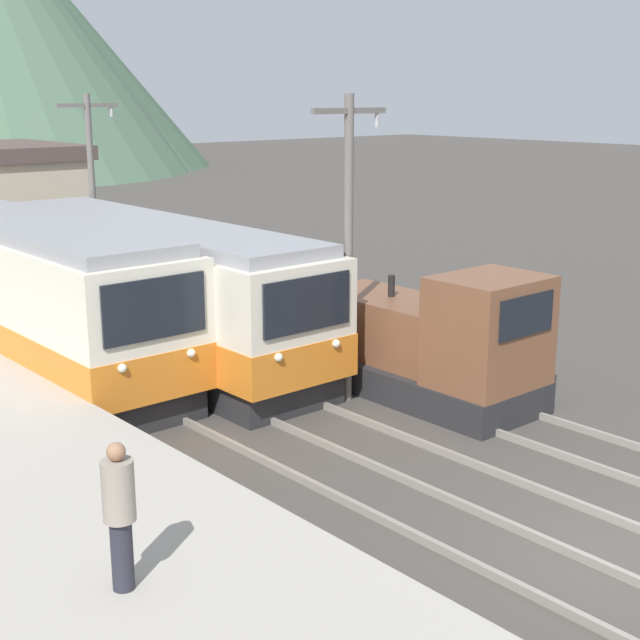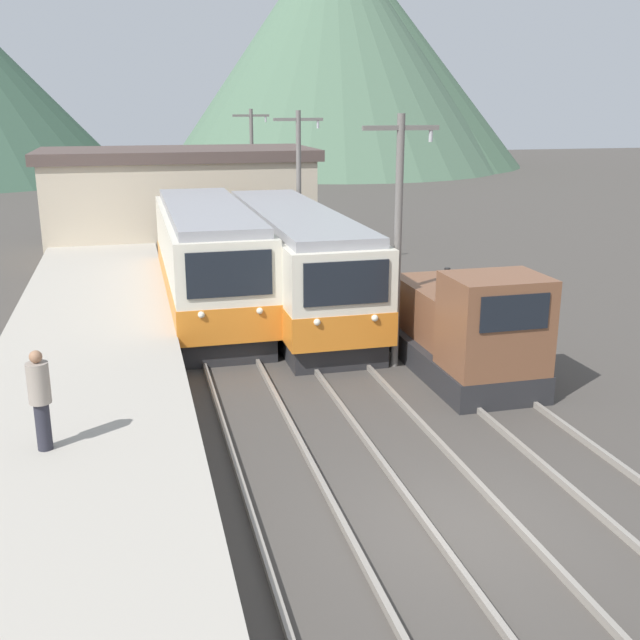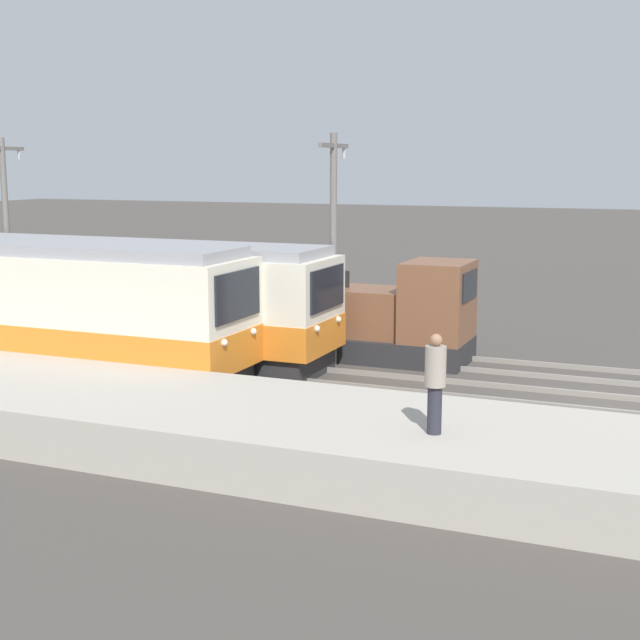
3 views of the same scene
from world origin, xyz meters
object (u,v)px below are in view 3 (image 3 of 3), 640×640
at_px(commuter_train_center, 132,305).
at_px(catenary_mast_mid, 334,241).
at_px(commuter_train_left, 59,317).
at_px(catenary_mast_far, 7,229).
at_px(shunting_locomotive, 385,319).
at_px(person_on_platform, 435,379).

height_order(commuter_train_center, catenary_mast_mid, catenary_mast_mid).
bearing_deg(commuter_train_left, commuter_train_center, -8.68).
bearing_deg(catenary_mast_far, shunting_locomotive, -83.33).
height_order(commuter_train_left, person_on_platform, commuter_train_left).
height_order(commuter_train_center, shunting_locomotive, commuter_train_center).
height_order(commuter_train_left, catenary_mast_far, catenary_mast_far).
bearing_deg(catenary_mast_far, catenary_mast_mid, -90.00).
bearing_deg(commuter_train_center, catenary_mast_far, 75.63).
xyz_separation_m(shunting_locomotive, catenary_mast_mid, (-1.49, 1.07, 2.42)).
distance_m(commuter_train_center, person_on_platform, 13.07).
distance_m(catenary_mast_far, person_on_platform, 19.02).
bearing_deg(person_on_platform, catenary_mast_far, 63.65).
distance_m(commuter_train_center, shunting_locomotive, 7.51).
bearing_deg(commuter_train_center, shunting_locomotive, -66.41).
height_order(catenary_mast_mid, catenary_mast_far, same).
bearing_deg(shunting_locomotive, commuter_train_left, 128.48).
distance_m(catenary_mast_mid, person_on_platform, 10.07).
distance_m(shunting_locomotive, person_on_platform, 10.79).
bearing_deg(person_on_platform, commuter_train_center, 58.11).
bearing_deg(catenary_mast_mid, shunting_locomotive, -35.57).
xyz_separation_m(catenary_mast_mid, person_on_platform, (-8.41, -5.29, -1.63)).
distance_m(commuter_train_center, catenary_mast_far, 6.39).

